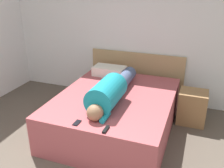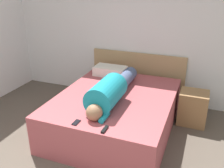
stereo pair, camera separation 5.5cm
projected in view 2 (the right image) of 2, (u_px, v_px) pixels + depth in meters
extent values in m
cube|color=white|center=(138.00, 33.00, 4.60)|extent=(6.29, 0.06, 2.60)
cube|color=#A84C51|center=(116.00, 112.00, 3.89)|extent=(1.69, 2.07, 0.58)
cube|color=tan|center=(137.00, 76.00, 4.85)|extent=(1.81, 0.04, 0.94)
cube|color=olive|center=(193.00, 108.00, 4.06)|extent=(0.44, 0.39, 0.55)
sphere|color=#936B4C|center=(94.00, 112.00, 3.08)|extent=(0.21, 0.21, 0.21)
cylinder|color=teal|center=(106.00, 94.00, 3.39)|extent=(0.38, 0.67, 0.38)
cylinder|color=#47567A|center=(124.00, 80.00, 4.05)|extent=(0.22, 0.80, 0.22)
cylinder|color=teal|center=(104.00, 117.00, 3.11)|extent=(0.07, 0.22, 0.07)
cube|color=silver|center=(110.00, 71.00, 4.55)|extent=(0.58, 0.33, 0.17)
cube|color=black|center=(105.00, 129.00, 2.90)|extent=(0.04, 0.15, 0.02)
cube|color=black|center=(76.00, 122.00, 3.05)|extent=(0.06, 0.13, 0.01)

